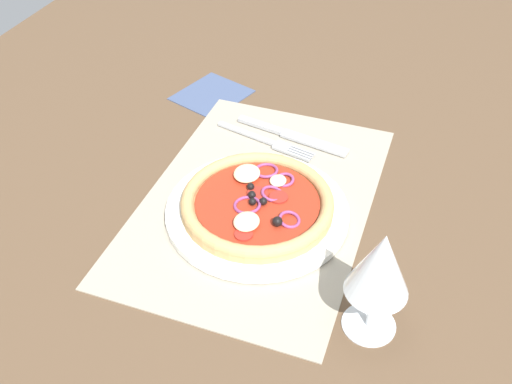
{
  "coord_description": "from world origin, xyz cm",
  "views": [
    {
      "loc": [
        61.03,
        21.46,
        57.5
      ],
      "look_at": [
        0.93,
        0.0,
        2.44
      ],
      "focal_mm": 41.51,
      "sensor_mm": 36.0,
      "label": 1
    }
  ],
  "objects_px": {
    "knife": "(293,136)",
    "wine_glass": "(381,266)",
    "fork": "(269,142)",
    "pizza": "(257,202)",
    "napkin": "(212,94)",
    "plate": "(257,211)"
  },
  "relations": [
    {
      "from": "wine_glass",
      "to": "fork",
      "type": "bearing_deg",
      "value": -143.15
    },
    {
      "from": "plate",
      "to": "wine_glass",
      "type": "relative_size",
      "value": 1.74
    },
    {
      "from": "knife",
      "to": "fork",
      "type": "bearing_deg",
      "value": -126.05
    },
    {
      "from": "plate",
      "to": "fork",
      "type": "height_order",
      "value": "plate"
    },
    {
      "from": "plate",
      "to": "fork",
      "type": "bearing_deg",
      "value": -167.05
    },
    {
      "from": "pizza",
      "to": "knife",
      "type": "distance_m",
      "value": 0.2
    },
    {
      "from": "knife",
      "to": "wine_glass",
      "type": "xyz_separation_m",
      "value": [
        0.33,
        0.19,
        0.1
      ]
    },
    {
      "from": "knife",
      "to": "wine_glass",
      "type": "relative_size",
      "value": 1.34
    },
    {
      "from": "pizza",
      "to": "napkin",
      "type": "xyz_separation_m",
      "value": [
        -0.28,
        -0.19,
        -0.02
      ]
    },
    {
      "from": "pizza",
      "to": "knife",
      "type": "relative_size",
      "value": 1.07
    },
    {
      "from": "pizza",
      "to": "napkin",
      "type": "height_order",
      "value": "pizza"
    },
    {
      "from": "knife",
      "to": "napkin",
      "type": "distance_m",
      "value": 0.2
    },
    {
      "from": "fork",
      "to": "wine_glass",
      "type": "bearing_deg",
      "value": -40.04
    },
    {
      "from": "pizza",
      "to": "wine_glass",
      "type": "relative_size",
      "value": 1.44
    },
    {
      "from": "plate",
      "to": "napkin",
      "type": "distance_m",
      "value": 0.33
    },
    {
      "from": "knife",
      "to": "wine_glass",
      "type": "distance_m",
      "value": 0.4
    },
    {
      "from": "plate",
      "to": "wine_glass",
      "type": "xyz_separation_m",
      "value": [
        0.13,
        0.19,
        0.09
      ]
    },
    {
      "from": "knife",
      "to": "napkin",
      "type": "bearing_deg",
      "value": 165.99
    },
    {
      "from": "plate",
      "to": "wine_glass",
      "type": "bearing_deg",
      "value": 54.44
    },
    {
      "from": "plate",
      "to": "knife",
      "type": "xyz_separation_m",
      "value": [
        -0.2,
        -0.01,
        -0.0
      ]
    },
    {
      "from": "fork",
      "to": "napkin",
      "type": "height_order",
      "value": "fork"
    },
    {
      "from": "fork",
      "to": "wine_glass",
      "type": "relative_size",
      "value": 1.2
    }
  ]
}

